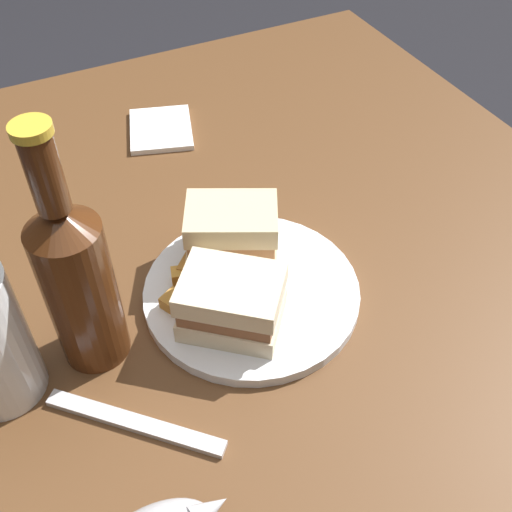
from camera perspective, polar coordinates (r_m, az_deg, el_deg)
The scene contains 14 objects.
ground_plane at distance 1.36m, azimuth 0.23°, elevation -21.86°, with size 6.00×6.00×0.00m, color black.
dining_table at distance 1.03m, azimuth 0.29°, elevation -14.11°, with size 1.05×0.92×0.73m, color brown.
plate at distance 0.69m, azimuth -0.42°, elevation -3.36°, with size 0.24×0.24×0.01m, color white.
sandwich_half_left at distance 0.69m, azimuth -2.09°, elevation 1.89°, with size 0.11×0.12×0.07m.
sandwich_half_right at distance 0.63m, azimuth -2.27°, elevation -4.31°, with size 0.12×0.13×0.06m.
potato_wedge_front at distance 0.70m, azimuth -5.94°, elevation -0.73°, with size 0.05×0.02×0.02m, color #AD702D.
potato_wedge_middle at distance 0.66m, azimuth -7.18°, elevation -4.48°, with size 0.04×0.02×0.02m, color #B77F33.
potato_wedge_back at distance 0.69m, azimuth -6.13°, elevation -1.82°, with size 0.04×0.02×0.02m, color gold.
potato_wedge_left_edge at distance 0.70m, azimuth -4.47°, elevation -0.59°, with size 0.04×0.02×0.01m, color #B77F33.
potato_wedge_right_edge at distance 0.64m, azimuth -4.71°, elevation -6.49°, with size 0.04×0.02×0.02m, color #B77F33.
potato_wedge_stray at distance 0.67m, azimuth -6.44°, elevation -3.63°, with size 0.04×0.02×0.02m, color #AD702D.
cider_bottle at distance 0.59m, azimuth -16.27°, elevation -2.06°, with size 0.07×0.07×0.27m.
napkin at distance 0.94m, azimuth -8.82°, elevation 11.56°, with size 0.11×0.09×0.01m, color white.
fork at distance 0.61m, azimuth -11.18°, elevation -14.94°, with size 0.18×0.02×0.01m, color silver.
Camera 1 is at (-0.46, 0.23, 1.25)m, focal length 43.09 mm.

